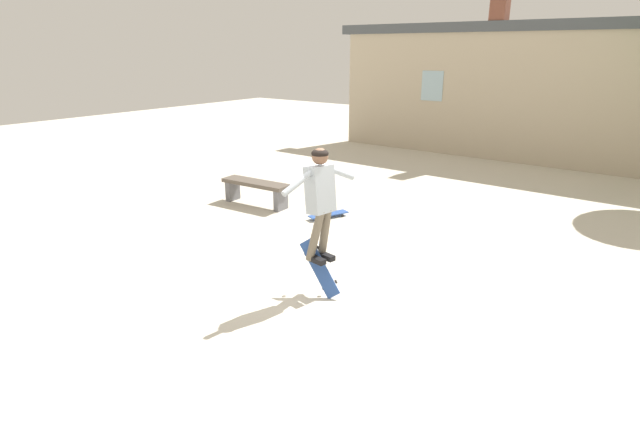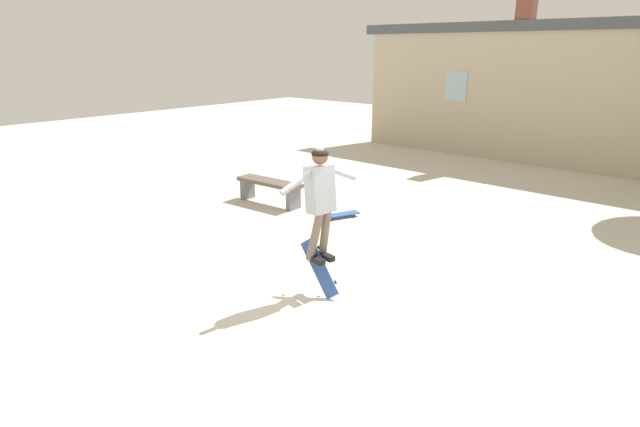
{
  "view_description": "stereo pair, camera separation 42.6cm",
  "coord_description": "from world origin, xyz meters",
  "px_view_note": "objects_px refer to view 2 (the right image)",
  "views": [
    {
      "loc": [
        4.06,
        -4.98,
        3.17
      ],
      "look_at": [
        0.36,
        -0.09,
        1.14
      ],
      "focal_mm": 28.0,
      "sensor_mm": 36.0,
      "label": 1
    },
    {
      "loc": [
        4.39,
        -4.71,
        3.17
      ],
      "look_at": [
        0.36,
        -0.09,
        1.14
      ],
      "focal_mm": 28.0,
      "sensor_mm": 36.0,
      "label": 2
    }
  ],
  "objects_px": {
    "skateboard_flipping": "(320,268)",
    "skateboard_resting": "(340,215)",
    "park_bench": "(269,187)",
    "skater": "(320,195)"
  },
  "relations": [
    {
      "from": "park_bench",
      "to": "skateboard_flipping",
      "type": "height_order",
      "value": "skateboard_flipping"
    },
    {
      "from": "park_bench",
      "to": "skateboard_resting",
      "type": "height_order",
      "value": "park_bench"
    },
    {
      "from": "park_bench",
      "to": "skater",
      "type": "height_order",
      "value": "skater"
    },
    {
      "from": "park_bench",
      "to": "skateboard_flipping",
      "type": "distance_m",
      "value": 4.27
    },
    {
      "from": "skater",
      "to": "skateboard_flipping",
      "type": "bearing_deg",
      "value": -52.5
    },
    {
      "from": "park_bench",
      "to": "skateboard_flipping",
      "type": "xyz_separation_m",
      "value": [
        3.52,
        -2.41,
        0.0
      ]
    },
    {
      "from": "skater",
      "to": "skateboard_resting",
      "type": "distance_m",
      "value": 3.43
    },
    {
      "from": "skateboard_flipping",
      "to": "skateboard_resting",
      "type": "xyz_separation_m",
      "value": [
        -1.79,
        2.64,
        -0.3
      ]
    },
    {
      "from": "skateboard_flipping",
      "to": "skateboard_resting",
      "type": "relative_size",
      "value": 0.92
    },
    {
      "from": "skateboard_resting",
      "to": "skater",
      "type": "bearing_deg",
      "value": -123.07
    }
  ]
}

